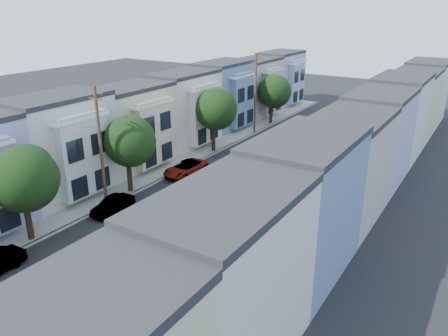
{
  "coord_description": "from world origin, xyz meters",
  "views": [
    {
      "loc": [
        19.81,
        -20.85,
        16.02
      ],
      "look_at": [
        0.37,
        9.96,
        2.2
      ],
      "focal_mm": 35.0,
      "sensor_mm": 36.0,
      "label": 1
    }
  ],
  "objects_px": {
    "tree_b": "(24,179)",
    "parked_right_d": "(335,143)",
    "parked_right_a": "(123,307)",
    "parked_left_c": "(113,205)",
    "utility_pole_far": "(255,94)",
    "parked_left_d": "(186,168)",
    "utility_pole_near": "(101,148)",
    "parked_right_c": "(310,162)",
    "tree_e": "(274,92)",
    "tree_far_r": "(366,109)",
    "lead_sedan": "(251,179)",
    "parked_right_b": "(175,266)",
    "fedex_truck": "(194,206)",
    "tree_c": "(129,141)",
    "tree_d": "(215,109)"
  },
  "relations": [
    {
      "from": "tree_e",
      "to": "fedex_truck",
      "type": "height_order",
      "value": "tree_e"
    },
    {
      "from": "utility_pole_far",
      "to": "lead_sedan",
      "type": "relative_size",
      "value": 2.37
    },
    {
      "from": "tree_b",
      "to": "parked_right_c",
      "type": "bearing_deg",
      "value": 65.3
    },
    {
      "from": "utility_pole_near",
      "to": "tree_far_r",
      "type": "bearing_deg",
      "value": 65.78
    },
    {
      "from": "utility_pole_near",
      "to": "parked_right_c",
      "type": "xyz_separation_m",
      "value": [
        11.2,
        17.41,
        -4.41
      ]
    },
    {
      "from": "lead_sedan",
      "to": "parked_right_b",
      "type": "height_order",
      "value": "parked_right_b"
    },
    {
      "from": "tree_c",
      "to": "parked_left_d",
      "type": "relative_size",
      "value": 1.42
    },
    {
      "from": "lead_sedan",
      "to": "parked_right_a",
      "type": "distance_m",
      "value": 19.93
    },
    {
      "from": "tree_far_r",
      "to": "parked_right_a",
      "type": "relative_size",
      "value": 1.36
    },
    {
      "from": "parked_right_b",
      "to": "parked_right_c",
      "type": "xyz_separation_m",
      "value": [
        0.0,
        22.34,
        -0.01
      ]
    },
    {
      "from": "utility_pole_near",
      "to": "parked_left_c",
      "type": "bearing_deg",
      "value": -23.5
    },
    {
      "from": "tree_b",
      "to": "utility_pole_near",
      "type": "bearing_deg",
      "value": 89.98
    },
    {
      "from": "lead_sedan",
      "to": "parked_right_d",
      "type": "bearing_deg",
      "value": 76.98
    },
    {
      "from": "parked_right_a",
      "to": "parked_right_d",
      "type": "bearing_deg",
      "value": 89.11
    },
    {
      "from": "tree_far_r",
      "to": "parked_right_b",
      "type": "xyz_separation_m",
      "value": [
        -1.99,
        -34.26,
        -3.37
      ]
    },
    {
      "from": "tree_far_r",
      "to": "parked_left_c",
      "type": "distance_m",
      "value": 32.37
    },
    {
      "from": "tree_c",
      "to": "parked_left_d",
      "type": "bearing_deg",
      "value": 76.85
    },
    {
      "from": "parked_right_a",
      "to": "parked_right_c",
      "type": "relative_size",
      "value": 0.84
    },
    {
      "from": "tree_e",
      "to": "fedex_truck",
      "type": "relative_size",
      "value": 1.12
    },
    {
      "from": "parked_left_c",
      "to": "parked_left_d",
      "type": "xyz_separation_m",
      "value": [
        0.0,
        9.81,
        0.05
      ]
    },
    {
      "from": "tree_b",
      "to": "parked_right_d",
      "type": "distance_m",
      "value": 34.19
    },
    {
      "from": "tree_e",
      "to": "tree_far_r",
      "type": "distance_m",
      "value": 13.36
    },
    {
      "from": "utility_pole_far",
      "to": "fedex_truck",
      "type": "distance_m",
      "value": 26.43
    },
    {
      "from": "tree_e",
      "to": "tree_far_r",
      "type": "bearing_deg",
      "value": -8.91
    },
    {
      "from": "tree_c",
      "to": "fedex_truck",
      "type": "height_order",
      "value": "tree_c"
    },
    {
      "from": "parked_left_c",
      "to": "utility_pole_far",
      "type": "bearing_deg",
      "value": 91.94
    },
    {
      "from": "utility_pole_far",
      "to": "parked_left_d",
      "type": "relative_size",
      "value": 2.0
    },
    {
      "from": "tree_far_r",
      "to": "utility_pole_far",
      "type": "distance_m",
      "value": 13.65
    },
    {
      "from": "tree_c",
      "to": "fedex_truck",
      "type": "xyz_separation_m",
      "value": [
        8.29,
        -2.05,
        -3.19
      ]
    },
    {
      "from": "parked_left_d",
      "to": "parked_right_c",
      "type": "distance_m",
      "value": 12.78
    },
    {
      "from": "parked_right_a",
      "to": "parked_right_b",
      "type": "xyz_separation_m",
      "value": [
        0.0,
        4.5,
        0.08
      ]
    },
    {
      "from": "utility_pole_near",
      "to": "parked_left_d",
      "type": "relative_size",
      "value": 2.0
    },
    {
      "from": "parked_right_d",
      "to": "tree_c",
      "type": "bearing_deg",
      "value": -112.49
    },
    {
      "from": "parked_right_a",
      "to": "parked_left_c",
      "type": "bearing_deg",
      "value": 137.11
    },
    {
      "from": "parked_right_a",
      "to": "fedex_truck",
      "type": "bearing_deg",
      "value": 104.48
    },
    {
      "from": "utility_pole_far",
      "to": "parked_left_d",
      "type": "xyz_separation_m",
      "value": [
        1.4,
        -16.8,
        -4.46
      ]
    },
    {
      "from": "utility_pole_near",
      "to": "parked_right_c",
      "type": "distance_m",
      "value": 21.16
    },
    {
      "from": "fedex_truck",
      "to": "lead_sedan",
      "type": "xyz_separation_m",
      "value": [
        -0.1,
        9.12,
        -0.96
      ]
    },
    {
      "from": "lead_sedan",
      "to": "parked_left_d",
      "type": "distance_m",
      "value": 6.87
    },
    {
      "from": "tree_e",
      "to": "parked_right_a",
      "type": "distance_m",
      "value": 42.52
    },
    {
      "from": "tree_d",
      "to": "parked_right_b",
      "type": "distance_m",
      "value": 24.77
    },
    {
      "from": "parked_right_b",
      "to": "lead_sedan",
      "type": "bearing_deg",
      "value": 103.09
    },
    {
      "from": "parked_right_b",
      "to": "tree_b",
      "type": "bearing_deg",
      "value": -167.9
    },
    {
      "from": "tree_far_r",
      "to": "parked_right_b",
      "type": "relative_size",
      "value": 1.22
    },
    {
      "from": "parked_left_c",
      "to": "utility_pole_near",
      "type": "bearing_deg",
      "value": 155.43
    },
    {
      "from": "tree_b",
      "to": "tree_e",
      "type": "relative_size",
      "value": 1.04
    },
    {
      "from": "tree_far_r",
      "to": "parked_right_b",
      "type": "bearing_deg",
      "value": -93.33
    },
    {
      "from": "utility_pole_far",
      "to": "parked_right_b",
      "type": "relative_size",
      "value": 2.14
    },
    {
      "from": "parked_right_c",
      "to": "tree_e",
      "type": "bearing_deg",
      "value": 127.45
    },
    {
      "from": "lead_sedan",
      "to": "parked_left_c",
      "type": "relative_size",
      "value": 1.1
    }
  ]
}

